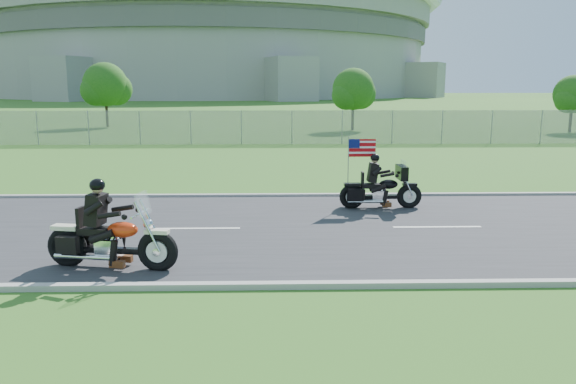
{
  "coord_description": "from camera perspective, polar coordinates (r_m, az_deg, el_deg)",
  "views": [
    {
      "loc": [
        -0.04,
        -13.43,
        3.54
      ],
      "look_at": [
        0.29,
        0.0,
        0.95
      ],
      "focal_mm": 35.0,
      "sensor_mm": 36.0,
      "label": 1
    }
  ],
  "objects": [
    {
      "name": "road",
      "position": [
        13.89,
        -1.18,
        -3.76
      ],
      "size": [
        120.0,
        8.0,
        0.04
      ],
      "primitive_type": "cube",
      "color": "#28282B",
      "rests_on": "ground"
    },
    {
      "name": "motorcycle_follow",
      "position": [
        16.27,
        9.38,
        0.18
      ],
      "size": [
        2.38,
        0.78,
        1.99
      ],
      "rotation": [
        0.0,
        0.0,
        0.01
      ],
      "color": "black",
      "rests_on": "ground"
    },
    {
      "name": "tree_fence_far",
      "position": [
        46.99,
        26.98,
        8.66
      ],
      "size": [
        3.08,
        2.87,
        4.2
      ],
      "color": "#382316",
      "rests_on": "ground"
    },
    {
      "name": "ground",
      "position": [
        13.89,
        -1.18,
        -3.84
      ],
      "size": [
        420.0,
        420.0,
        0.0
      ],
      "primitive_type": "plane",
      "color": "#29551A",
      "rests_on": "ground"
    },
    {
      "name": "curb_north",
      "position": [
        17.83,
        -1.23,
        -0.37
      ],
      "size": [
        120.0,
        0.18,
        0.12
      ],
      "primitive_type": "cube",
      "color": "#9E9B93",
      "rests_on": "ground"
    },
    {
      "name": "fence",
      "position": [
        33.9,
        -9.86,
        6.47
      ],
      "size": [
        60.0,
        0.03,
        2.0
      ],
      "primitive_type": "cube",
      "color": "gray",
      "rests_on": "ground"
    },
    {
      "name": "curb_south",
      "position": [
        10.01,
        -1.09,
        -9.49
      ],
      "size": [
        120.0,
        0.18,
        0.12
      ],
      "primitive_type": "cube",
      "color": "#9E9B93",
      "rests_on": "ground"
    },
    {
      "name": "tree_fence_near",
      "position": [
        43.9,
        6.69,
        10.12
      ],
      "size": [
        3.52,
        3.28,
        4.75
      ],
      "color": "#382316",
      "rests_on": "ground"
    },
    {
      "name": "stadium",
      "position": [
        184.91,
        -7.83,
        14.57
      ],
      "size": [
        140.4,
        140.4,
        29.2
      ],
      "color": "#A3A099",
      "rests_on": "ground"
    },
    {
      "name": "tree_fence_mid",
      "position": [
        49.47,
        -18.0,
        10.13
      ],
      "size": [
        3.96,
        3.69,
        5.3
      ],
      "color": "#382316",
      "rests_on": "ground"
    },
    {
      "name": "motorcycle_lead",
      "position": [
        11.37,
        -17.69,
        -4.77
      ],
      "size": [
        2.66,
        0.95,
        1.8
      ],
      "rotation": [
        0.0,
        0.0,
        -0.18
      ],
      "color": "black",
      "rests_on": "ground"
    }
  ]
}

